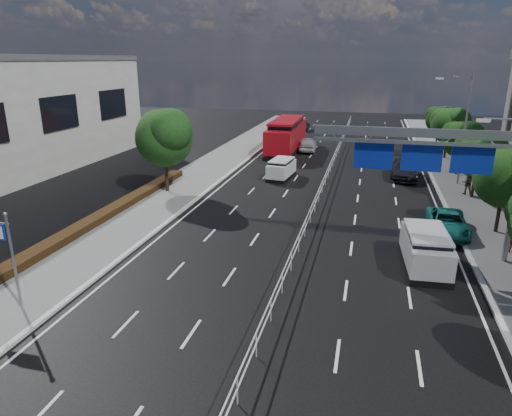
% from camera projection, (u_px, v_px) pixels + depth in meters
% --- Properties ---
extents(ground, '(160.00, 160.00, 0.00)m').
position_uv_depth(ground, '(261.00, 344.00, 17.00)').
color(ground, black).
rests_on(ground, ground).
extents(sidewalk_near, '(5.00, 140.00, 0.14)m').
position_uv_depth(sidewalk_near, '(2.00, 304.00, 19.63)').
color(sidewalk_near, slate).
rests_on(sidewalk_near, ground).
extents(kerb_near, '(0.25, 140.00, 0.15)m').
position_uv_depth(kerb_near, '(52.00, 312.00, 19.05)').
color(kerb_near, silver).
rests_on(kerb_near, ground).
extents(median_fence, '(0.05, 85.00, 1.02)m').
position_uv_depth(median_fence, '(325.00, 181.00, 37.58)').
color(median_fence, silver).
rests_on(median_fence, ground).
extents(hedge_near, '(1.00, 36.00, 0.44)m').
position_uv_depth(hedge_near, '(43.00, 249.00, 24.57)').
color(hedge_near, black).
rests_on(hedge_near, sidewalk_near).
extents(toilet_sign, '(1.62, 0.18, 4.34)m').
position_uv_depth(toilet_sign, '(1.00, 244.00, 18.61)').
color(toilet_sign, gray).
rests_on(toilet_sign, ground).
extents(overhead_gantry, '(10.24, 0.38, 7.45)m').
position_uv_depth(overhead_gantry, '(438.00, 153.00, 22.97)').
color(overhead_gantry, gray).
rests_on(overhead_gantry, ground).
extents(streetlight_far, '(2.78, 2.40, 9.00)m').
position_uv_depth(streetlight_far, '(462.00, 123.00, 36.93)').
color(streetlight_far, gray).
rests_on(streetlight_far, ground).
extents(near_tree_back, '(4.84, 4.51, 6.69)m').
position_uv_depth(near_tree_back, '(165.00, 135.00, 34.89)').
color(near_tree_back, black).
rests_on(near_tree_back, ground).
extents(far_tree_d, '(3.85, 3.59, 5.34)m').
position_uv_depth(far_tree_d, '(506.00, 175.00, 26.60)').
color(far_tree_d, black).
rests_on(far_tree_d, ground).
extents(far_tree_e, '(3.63, 3.38, 5.13)m').
position_uv_depth(far_tree_e, '(479.00, 153.00, 33.56)').
color(far_tree_e, black).
rests_on(far_tree_e, ground).
extents(far_tree_f, '(3.52, 3.28, 5.02)m').
position_uv_depth(far_tree_f, '(461.00, 137.00, 40.50)').
color(far_tree_f, black).
rests_on(far_tree_f, ground).
extents(far_tree_g, '(3.96, 3.69, 5.45)m').
position_uv_depth(far_tree_g, '(449.00, 123.00, 47.32)').
color(far_tree_g, black).
rests_on(far_tree_g, ground).
extents(far_tree_h, '(3.41, 3.18, 4.91)m').
position_uv_depth(far_tree_h, '(439.00, 118.00, 54.35)').
color(far_tree_h, black).
rests_on(far_tree_h, ground).
extents(white_minivan, '(2.10, 4.11, 1.72)m').
position_uv_depth(white_minivan, '(281.00, 169.00, 40.48)').
color(white_minivan, black).
rests_on(white_minivan, ground).
extents(red_bus, '(2.99, 12.23, 3.65)m').
position_uv_depth(red_bus, '(286.00, 134.00, 52.19)').
color(red_bus, black).
rests_on(red_bus, ground).
extents(near_car_silver, '(2.24, 4.85, 1.61)m').
position_uv_depth(near_car_silver, '(308.00, 144.00, 52.47)').
color(near_car_silver, '#ADAFB5').
rests_on(near_car_silver, ground).
extents(near_car_dark, '(1.79, 4.13, 1.32)m').
position_uv_depth(near_car_dark, '(302.00, 126.00, 67.88)').
color(near_car_dark, black).
rests_on(near_car_dark, ground).
extents(silver_minivan, '(2.29, 4.85, 1.97)m').
position_uv_depth(silver_minivan, '(425.00, 249.00, 23.04)').
color(silver_minivan, black).
rests_on(silver_minivan, ground).
extents(parked_car_teal, '(2.33, 4.93, 1.36)m').
position_uv_depth(parked_car_teal, '(447.00, 223.00, 27.61)').
color(parked_car_teal, '#16635D').
rests_on(parked_car_teal, ground).
extents(parked_car_dark, '(2.43, 5.58, 1.60)m').
position_uv_depth(parked_car_dark, '(404.00, 169.00, 40.62)').
color(parked_car_dark, black).
rests_on(parked_car_dark, ground).
extents(pedestrian_b, '(0.90, 0.71, 1.80)m').
position_uv_depth(pedestrian_b, '(467.00, 183.00, 35.17)').
color(pedestrian_b, gray).
rests_on(pedestrian_b, sidewalk_far).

